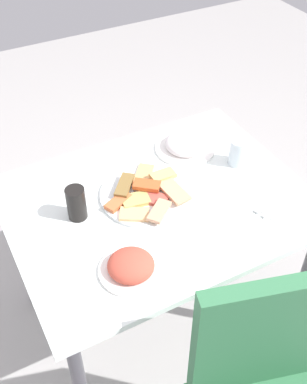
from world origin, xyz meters
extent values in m
plane|color=#ABA8A5|center=(0.00, 0.00, 0.00)|extent=(6.00, 6.00, 0.00)
cube|color=white|center=(0.00, 0.00, 0.72)|extent=(1.05, 0.81, 0.02)
cylinder|color=#4F4D54|center=(-0.47, -0.35, 0.35)|extent=(0.04, 0.04, 0.70)
cylinder|color=#4F4D54|center=(0.47, -0.35, 0.35)|extent=(0.04, 0.04, 0.70)
cylinder|color=#4F4D54|center=(-0.47, 0.35, 0.35)|extent=(0.04, 0.04, 0.70)
cube|color=#35754A|center=(-0.01, 0.60, 0.71)|extent=(0.40, 0.16, 0.46)
cylinder|color=white|center=(0.02, -0.04, 0.73)|extent=(0.34, 0.34, 0.01)
cube|color=#D9592B|center=(0.02, -0.05, 0.77)|extent=(0.11, 0.10, 0.02)
cube|color=tan|center=(0.08, -0.02, 0.75)|extent=(0.11, 0.08, 0.01)
cube|color=#E6B46C|center=(-0.06, -0.07, 0.77)|extent=(0.09, 0.05, 0.02)
cube|color=olive|center=(0.08, -0.10, 0.76)|extent=(0.11, 0.12, 0.01)
cube|color=tan|center=(-0.06, 0.01, 0.76)|extent=(0.07, 0.14, 0.01)
cube|color=tan|center=(0.04, 0.08, 0.76)|extent=(0.11, 0.11, 0.01)
cube|color=#E7B276|center=(0.11, 0.04, 0.75)|extent=(0.12, 0.10, 0.01)
cube|color=#E3AB6B|center=(-0.01, -0.13, 0.75)|extent=(0.12, 0.13, 0.01)
cube|color=#D46A3C|center=(0.14, -0.04, 0.75)|extent=(0.11, 0.08, 0.02)
cube|color=#CA4F41|center=(0.02, 0.01, 0.75)|extent=(0.11, 0.11, 0.01)
cylinder|color=white|center=(0.22, 0.24, 0.73)|extent=(0.20, 0.20, 0.01)
ellipsoid|color=#CD4E3B|center=(0.22, 0.24, 0.76)|extent=(0.20, 0.19, 0.07)
cylinder|color=white|center=(-0.24, -0.21, 0.73)|extent=(0.24, 0.24, 0.01)
ellipsoid|color=white|center=(-0.24, -0.21, 0.76)|extent=(0.21, 0.21, 0.07)
cylinder|color=black|center=(0.28, -0.06, 0.79)|extent=(0.09, 0.09, 0.12)
cylinder|color=silver|center=(-0.37, -0.04, 0.78)|extent=(0.07, 0.07, 0.11)
cube|color=white|center=(-0.36, 0.21, 0.73)|extent=(0.17, 0.17, 0.00)
cube|color=silver|center=(-0.36, 0.20, 0.73)|extent=(0.19, 0.06, 0.00)
cube|color=silver|center=(-0.36, 0.23, 0.73)|extent=(0.18, 0.04, 0.00)
camera|label=1|loc=(0.59, 1.08, 1.89)|focal=44.53mm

